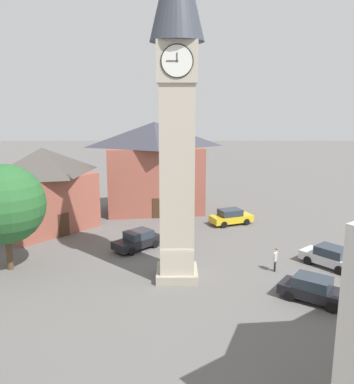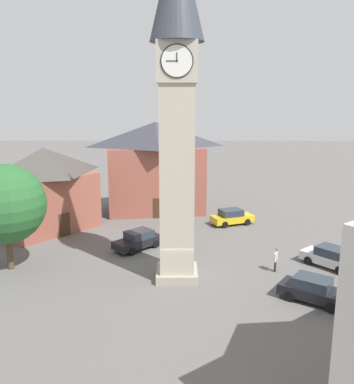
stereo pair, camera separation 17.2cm
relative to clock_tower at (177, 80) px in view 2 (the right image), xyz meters
The scene contains 10 objects.
ground_plane 13.11m from the clock_tower, 96.61° to the right, with size 200.00×200.00×0.00m, color #605E5B.
clock_tower is the anchor object (origin of this frame).
car_blue_kerb 15.25m from the clock_tower, 157.17° to the left, with size 4.35×3.75×1.53m.
car_silver_kerb 18.34m from the clock_tower, 113.13° to the right, with size 4.46×3.08×1.53m.
car_red_corner 13.93m from the clock_tower, 60.24° to the right, with size 4.13×4.09×1.53m.
car_white_side 16.74m from the clock_tower, behind, with size 3.98×4.22×1.53m.
pedestrian 14.00m from the clock_tower, behind, with size 0.33×0.53×1.69m.
tree 14.66m from the clock_tower, ahead, with size 5.63×5.63×7.65m.
building_terrace_right 18.65m from the clock_tower, 41.32° to the right, with size 10.19×10.45×7.74m.
building_hall_far 19.51m from the clock_tower, 82.36° to the right, with size 11.27×7.45×9.71m.
Camera 2 is at (-0.11, 26.34, 11.83)m, focal length 38.52 mm.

